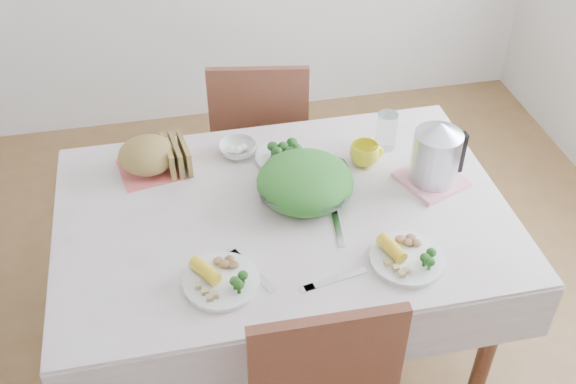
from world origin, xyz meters
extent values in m
plane|color=brown|center=(0.00, 0.00, 0.00)|extent=(3.60, 3.60, 0.00)
cube|color=brown|center=(0.00, 0.00, 0.38)|extent=(1.40, 0.90, 0.75)
cube|color=beige|center=(0.00, 0.00, 0.76)|extent=(1.50, 1.00, 0.01)
cube|color=brown|center=(0.06, 0.82, 0.47)|extent=(0.49, 0.49, 0.94)
imported|color=white|center=(0.09, 0.05, 0.80)|extent=(0.39, 0.39, 0.08)
cylinder|color=white|center=(-0.25, -0.29, 0.77)|extent=(0.27, 0.27, 0.02)
cylinder|color=white|center=(0.32, -0.31, 0.77)|extent=(0.24, 0.24, 0.02)
cylinder|color=beige|center=(0.05, 0.27, 0.77)|extent=(0.26, 0.26, 0.02)
cube|color=#FF6E68|center=(-0.43, 0.31, 0.76)|extent=(0.24, 0.24, 0.00)
ellipsoid|color=olive|center=(-0.43, 0.31, 0.82)|extent=(0.22, 0.21, 0.12)
imported|color=white|center=(-0.10, 0.34, 0.78)|extent=(0.17, 0.17, 0.04)
imported|color=yellow|center=(0.34, 0.19, 0.80)|extent=(0.12, 0.12, 0.08)
cylinder|color=white|center=(0.44, 0.27, 0.83)|extent=(0.08, 0.08, 0.14)
cube|color=pink|center=(0.54, 0.04, 0.77)|extent=(0.26, 0.26, 0.02)
cylinder|color=#B2B5BA|center=(0.54, 0.04, 0.88)|extent=(0.20, 0.20, 0.23)
cube|color=silver|center=(-0.15, -0.25, 0.76)|extent=(0.12, 0.20, 0.00)
cube|color=silver|center=(0.16, -0.12, 0.76)|extent=(0.04, 0.19, 0.00)
cube|color=silver|center=(0.09, -0.34, 0.76)|extent=(0.20, 0.06, 0.00)
camera|label=1|loc=(-0.33, -1.65, 2.26)|focal=42.00mm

